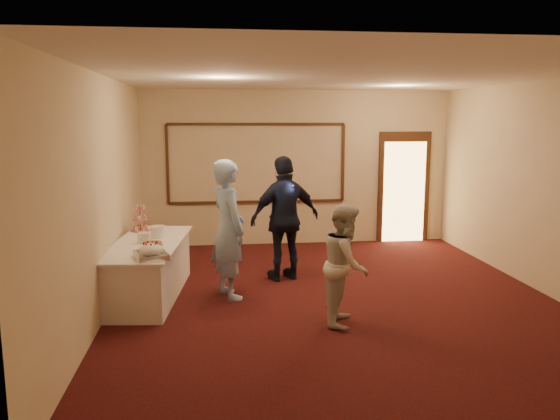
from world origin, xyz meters
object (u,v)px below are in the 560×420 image
object	(u,v)px
pavlova_tray	(151,252)
plate_stack_a	(144,238)
woman	(346,264)
man	(229,229)
cupcake_stand	(140,221)
tart	(153,244)
guest	(285,218)
plate_stack_b	(158,232)
buffet_table	(149,269)

from	to	relation	value
pavlova_tray	plate_stack_a	size ratio (longest dim) A/B	3.14
woman	man	bearing A→B (deg)	68.65
cupcake_stand	tart	xyz separation A→B (m)	(0.30, -1.06, -0.13)
tart	guest	world-z (taller)	guest
plate_stack_a	tart	distance (m)	0.26
cupcake_stand	plate_stack_a	bearing A→B (deg)	-79.79
plate_stack_b	guest	bearing A→B (deg)	10.10
man	buffet_table	bearing A→B (deg)	60.28
pavlova_tray	plate_stack_b	size ratio (longest dim) A/B	2.57
tart	plate_stack_a	bearing A→B (deg)	125.06
plate_stack_b	man	xyz separation A→B (m)	(0.99, -0.42, 0.10)
woman	guest	bearing A→B (deg)	32.81
pavlova_tray	guest	xyz separation A→B (m)	(1.84, 1.47, 0.10)
pavlova_tray	plate_stack_a	distance (m)	0.86
pavlova_tray	buffet_table	bearing A→B (deg)	99.52
buffet_table	plate_stack_a	world-z (taller)	plate_stack_a
pavlova_tray	cupcake_stand	world-z (taller)	cupcake_stand
plate_stack_a	tart	world-z (taller)	plate_stack_a
cupcake_stand	tart	bearing A→B (deg)	-74.21
man	guest	distance (m)	1.16
plate_stack_b	woman	bearing A→B (deg)	-33.36
buffet_table	man	size ratio (longest dim) A/B	1.25
buffet_table	pavlova_tray	bearing A→B (deg)	-80.48
pavlova_tray	cupcake_stand	distance (m)	1.73
cupcake_stand	man	xyz separation A→B (m)	(1.31, -0.97, 0.03)
man	guest	bearing A→B (deg)	-70.61
man	plate_stack_b	bearing A→B (deg)	45.48
pavlova_tray	plate_stack_a	world-z (taller)	pavlova_tray
tart	buffet_table	bearing A→B (deg)	112.72
plate_stack_a	man	distance (m)	1.17
pavlova_tray	cupcake_stand	xyz separation A→B (m)	(-0.34, 1.69, 0.08)
pavlova_tray	plate_stack_b	distance (m)	1.14
buffet_table	guest	world-z (taller)	guest
cupcake_stand	buffet_table	bearing A→B (deg)	-76.48
tart	guest	xyz separation A→B (m)	(1.88, 0.85, 0.16)
buffet_table	man	world-z (taller)	man
buffet_table	tart	bearing A→B (deg)	-67.28
cupcake_stand	plate_stack_a	size ratio (longest dim) A/B	2.57
plate_stack_a	plate_stack_b	xyz separation A→B (m)	(0.16, 0.30, 0.02)
buffet_table	pavlova_tray	xyz separation A→B (m)	(0.15, -0.88, 0.46)
plate_stack_a	tart	bearing A→B (deg)	-54.94
plate_stack_b	guest	xyz separation A→B (m)	(1.87, 0.33, 0.09)
cupcake_stand	plate_stack_b	size ratio (longest dim) A/B	2.10
cupcake_stand	pavlova_tray	bearing A→B (deg)	-78.55
cupcake_stand	man	world-z (taller)	man
tart	man	distance (m)	1.02
guest	plate_stack_a	bearing A→B (deg)	-0.45
pavlova_tray	guest	world-z (taller)	guest
man	woman	world-z (taller)	man
plate_stack_b	cupcake_stand	bearing A→B (deg)	119.84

